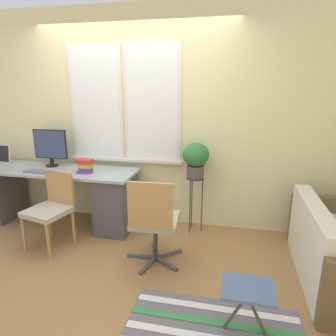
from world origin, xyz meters
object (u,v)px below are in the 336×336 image
(desk_chair_wooden, at_px, (51,207))
(potted_plant, at_px, (196,158))
(keyboard, at_px, (39,172))
(monitor, at_px, (50,147))
(plant_stand, at_px, (195,186))
(mouse, at_px, (58,173))
(folding_stool, at_px, (248,292))
(book_stack, at_px, (85,166))
(office_chair_swivel, at_px, (154,220))

(desk_chair_wooden, distance_m, potted_plant, 1.74)
(keyboard, relative_size, desk_chair_wooden, 0.43)
(monitor, distance_m, keyboard, 0.39)
(plant_stand, relative_size, potted_plant, 1.70)
(mouse, relative_size, desk_chair_wooden, 0.08)
(keyboard, height_order, plant_stand, keyboard)
(potted_plant, height_order, folding_stool, potted_plant)
(keyboard, relative_size, book_stack, 1.87)
(monitor, xyz_separation_m, book_stack, (0.58, -0.20, -0.17))
(monitor, xyz_separation_m, potted_plant, (1.89, 0.04, -0.06))
(monitor, height_order, mouse, monitor)
(keyboard, relative_size, office_chair_swivel, 0.39)
(plant_stand, xyz_separation_m, potted_plant, (0.00, 0.00, 0.36))
(mouse, xyz_separation_m, plant_stand, (1.60, 0.36, -0.17))
(monitor, distance_m, folding_stool, 2.96)
(keyboard, height_order, folding_stool, keyboard)
(keyboard, bearing_deg, desk_chair_wooden, -43.38)
(keyboard, bearing_deg, folding_stool, -25.58)
(monitor, relative_size, plant_stand, 0.68)
(mouse, height_order, potted_plant, potted_plant)
(monitor, xyz_separation_m, mouse, (0.29, -0.32, -0.24))
(mouse, height_order, folding_stool, mouse)
(folding_stool, bearing_deg, potted_plant, 110.98)
(potted_plant, bearing_deg, book_stack, -169.58)
(monitor, relative_size, desk_chair_wooden, 0.58)
(office_chair_swivel, xyz_separation_m, folding_stool, (0.89, -0.71, -0.14))
(desk_chair_wooden, distance_m, office_chair_swivel, 1.24)
(monitor, xyz_separation_m, desk_chair_wooden, (0.36, -0.63, -0.55))
(folding_stool, bearing_deg, book_stack, 145.83)
(monitor, relative_size, keyboard, 1.33)
(keyboard, distance_m, office_chair_swivel, 1.67)
(plant_stand, xyz_separation_m, folding_stool, (0.58, -1.52, -0.24))
(mouse, distance_m, plant_stand, 1.65)
(mouse, relative_size, potted_plant, 0.16)
(monitor, relative_size, folding_stool, 1.23)
(keyboard, bearing_deg, monitor, 91.47)
(plant_stand, relative_size, folding_stool, 1.81)
(monitor, bearing_deg, desk_chair_wooden, -60.53)
(keyboard, relative_size, folding_stool, 0.93)
(potted_plant, distance_m, folding_stool, 1.74)
(book_stack, height_order, folding_stool, book_stack)
(office_chair_swivel, bearing_deg, book_stack, -33.32)
(desk_chair_wooden, xyz_separation_m, office_chair_swivel, (1.23, -0.14, 0.03))
(monitor, height_order, desk_chair_wooden, monitor)
(mouse, height_order, desk_chair_wooden, desk_chair_wooden)
(book_stack, bearing_deg, office_chair_swivel, -29.70)
(keyboard, xyz_separation_m, book_stack, (0.57, 0.11, 0.08))
(mouse, bearing_deg, folding_stool, -28.02)
(book_stack, xyz_separation_m, folding_stool, (1.89, -1.28, -0.49))
(monitor, bearing_deg, office_chair_swivel, -25.90)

